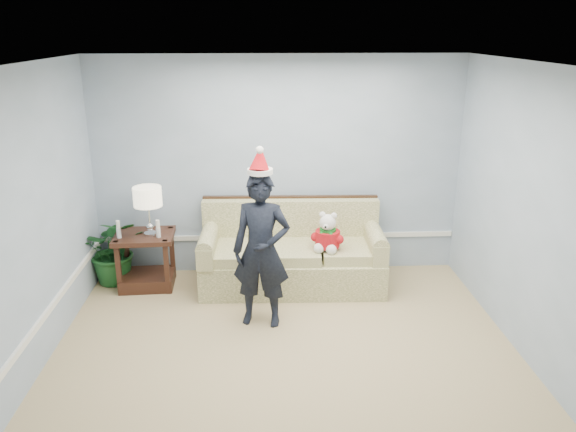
{
  "coord_description": "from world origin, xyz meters",
  "views": [
    {
      "loc": [
        -0.22,
        -4.21,
        2.98
      ],
      "look_at": [
        0.07,
        1.55,
        1.04
      ],
      "focal_mm": 35.0,
      "sensor_mm": 36.0,
      "label": 1
    }
  ],
  "objects_px": {
    "sofa": "(292,256)",
    "man": "(261,251)",
    "teddy_bear": "(328,236)",
    "table_lamp": "(148,199)",
    "houseplant": "(115,249)",
    "side_table": "(147,266)"
  },
  "relations": [
    {
      "from": "houseplant",
      "to": "teddy_bear",
      "type": "bearing_deg",
      "value": -8.93
    },
    {
      "from": "sofa",
      "to": "houseplant",
      "type": "height_order",
      "value": "sofa"
    },
    {
      "from": "houseplant",
      "to": "teddy_bear",
      "type": "xyz_separation_m",
      "value": [
        2.55,
        -0.4,
        0.27
      ]
    },
    {
      "from": "sofa",
      "to": "table_lamp",
      "type": "height_order",
      "value": "table_lamp"
    },
    {
      "from": "side_table",
      "to": "teddy_bear",
      "type": "height_order",
      "value": "teddy_bear"
    },
    {
      "from": "sofa",
      "to": "teddy_bear",
      "type": "relative_size",
      "value": 4.69
    },
    {
      "from": "teddy_bear",
      "to": "sofa",
      "type": "bearing_deg",
      "value": 167.9
    },
    {
      "from": "side_table",
      "to": "table_lamp",
      "type": "relative_size",
      "value": 1.22
    },
    {
      "from": "sofa",
      "to": "table_lamp",
      "type": "xyz_separation_m",
      "value": [
        -1.67,
        -0.01,
        0.75
      ]
    },
    {
      "from": "sofa",
      "to": "houseplant",
      "type": "bearing_deg",
      "value": 177.5
    },
    {
      "from": "houseplant",
      "to": "side_table",
      "type": "bearing_deg",
      "value": -18.94
    },
    {
      "from": "man",
      "to": "teddy_bear",
      "type": "relative_size",
      "value": 3.52
    },
    {
      "from": "table_lamp",
      "to": "houseplant",
      "type": "xyz_separation_m",
      "value": [
        -0.48,
        0.17,
        -0.69
      ]
    },
    {
      "from": "table_lamp",
      "to": "teddy_bear",
      "type": "bearing_deg",
      "value": -6.45
    },
    {
      "from": "houseplant",
      "to": "teddy_bear",
      "type": "distance_m",
      "value": 2.59
    },
    {
      "from": "side_table",
      "to": "sofa",
      "type": "bearing_deg",
      "value": -0.64
    },
    {
      "from": "table_lamp",
      "to": "teddy_bear",
      "type": "height_order",
      "value": "table_lamp"
    },
    {
      "from": "table_lamp",
      "to": "sofa",
      "type": "bearing_deg",
      "value": 0.38
    },
    {
      "from": "houseplant",
      "to": "man",
      "type": "xyz_separation_m",
      "value": [
        1.78,
        -1.09,
        0.39
      ]
    },
    {
      "from": "sofa",
      "to": "man",
      "type": "height_order",
      "value": "man"
    },
    {
      "from": "sofa",
      "to": "side_table",
      "type": "bearing_deg",
      "value": -179.0
    },
    {
      "from": "side_table",
      "to": "man",
      "type": "relative_size",
      "value": 0.44
    }
  ]
}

